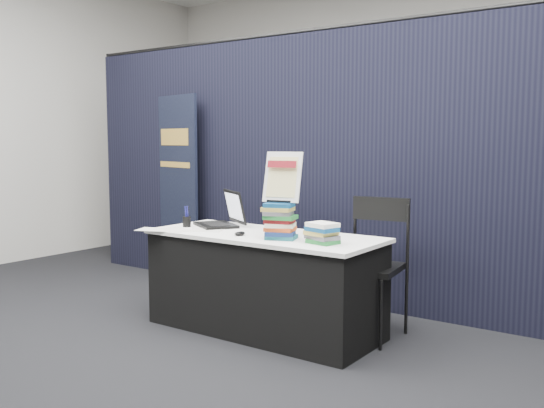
{
  "coord_description": "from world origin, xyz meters",
  "views": [
    {
      "loc": [
        2.67,
        -3.08,
        1.45
      ],
      "look_at": [
        0.08,
        0.55,
        0.98
      ],
      "focal_mm": 40.0,
      "sensor_mm": 36.0,
      "label": 1
    }
  ],
  "objects_px": {
    "info_sign": "(283,178)",
    "pullup_banner": "(176,198)",
    "display_table": "(264,282)",
    "book_stack_short": "(322,233)",
    "stacking_chair": "(370,260)",
    "book_stack_tall": "(280,221)",
    "laptop": "(220,218)"
  },
  "relations": [
    {
      "from": "display_table",
      "to": "book_stack_short",
      "type": "height_order",
      "value": "book_stack_short"
    },
    {
      "from": "laptop",
      "to": "display_table",
      "type": "bearing_deg",
      "value": 17.29
    },
    {
      "from": "book_stack_short",
      "to": "display_table",
      "type": "bearing_deg",
      "value": 167.65
    },
    {
      "from": "pullup_banner",
      "to": "stacking_chair",
      "type": "relative_size",
      "value": 1.88
    },
    {
      "from": "stacking_chair",
      "to": "info_sign",
      "type": "bearing_deg",
      "value": -141.76
    },
    {
      "from": "info_sign",
      "to": "pullup_banner",
      "type": "relative_size",
      "value": 0.19
    },
    {
      "from": "display_table",
      "to": "book_stack_short",
      "type": "xyz_separation_m",
      "value": [
        0.58,
        -0.13,
        0.45
      ]
    },
    {
      "from": "pullup_banner",
      "to": "book_stack_tall",
      "type": "bearing_deg",
      "value": -13.49
    },
    {
      "from": "book_stack_short",
      "to": "pullup_banner",
      "type": "relative_size",
      "value": 0.13
    },
    {
      "from": "display_table",
      "to": "laptop",
      "type": "height_order",
      "value": "laptop"
    },
    {
      "from": "display_table",
      "to": "info_sign",
      "type": "distance_m",
      "value": 0.85
    },
    {
      "from": "book_stack_tall",
      "to": "info_sign",
      "type": "height_order",
      "value": "info_sign"
    },
    {
      "from": "info_sign",
      "to": "pullup_banner",
      "type": "xyz_separation_m",
      "value": [
        -2.08,
        1.05,
        -0.34
      ]
    },
    {
      "from": "book_stack_tall",
      "to": "laptop",
      "type": "bearing_deg",
      "value": 161.22
    },
    {
      "from": "laptop",
      "to": "book_stack_short",
      "type": "xyz_separation_m",
      "value": [
        1.13,
        -0.26,
        0.01
      ]
    },
    {
      "from": "book_stack_tall",
      "to": "info_sign",
      "type": "distance_m",
      "value": 0.31
    },
    {
      "from": "laptop",
      "to": "book_stack_tall",
      "type": "bearing_deg",
      "value": 12.48
    },
    {
      "from": "info_sign",
      "to": "pullup_banner",
      "type": "bearing_deg",
      "value": 141.11
    },
    {
      "from": "laptop",
      "to": "book_stack_short",
      "type": "distance_m",
      "value": 1.16
    },
    {
      "from": "display_table",
      "to": "book_stack_short",
      "type": "distance_m",
      "value": 0.75
    },
    {
      "from": "info_sign",
      "to": "stacking_chair",
      "type": "distance_m",
      "value": 0.9
    },
    {
      "from": "stacking_chair",
      "to": "pullup_banner",
      "type": "bearing_deg",
      "value": 159.15
    },
    {
      "from": "display_table",
      "to": "pullup_banner",
      "type": "relative_size",
      "value": 0.94
    },
    {
      "from": "stacking_chair",
      "to": "display_table",
      "type": "bearing_deg",
      "value": -159.74
    },
    {
      "from": "book_stack_tall",
      "to": "book_stack_short",
      "type": "xyz_separation_m",
      "value": [
        0.34,
        0.0,
        -0.06
      ]
    },
    {
      "from": "display_table",
      "to": "laptop",
      "type": "relative_size",
      "value": 3.72
    },
    {
      "from": "laptop",
      "to": "stacking_chair",
      "type": "xyz_separation_m",
      "value": [
        1.24,
        0.24,
        -0.25
      ]
    },
    {
      "from": "book_stack_tall",
      "to": "stacking_chair",
      "type": "bearing_deg",
      "value": 48.19
    },
    {
      "from": "laptop",
      "to": "pullup_banner",
      "type": "relative_size",
      "value": 0.25
    },
    {
      "from": "display_table",
      "to": "pullup_banner",
      "type": "xyz_separation_m",
      "value": [
        -1.84,
        0.95,
        0.47
      ]
    },
    {
      "from": "book_stack_tall",
      "to": "stacking_chair",
      "type": "height_order",
      "value": "stacking_chair"
    },
    {
      "from": "laptop",
      "to": "info_sign",
      "type": "bearing_deg",
      "value": 14.49
    }
  ]
}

